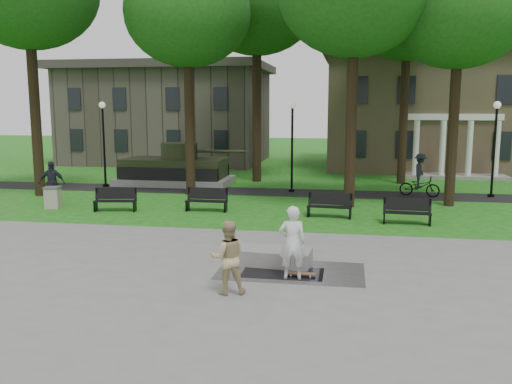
# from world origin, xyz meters

# --- Properties ---
(ground) EXTENTS (120.00, 120.00, 0.00)m
(ground) POSITION_xyz_m (0.00, 0.00, 0.00)
(ground) COLOR #1C5213
(ground) RESTS_ON ground
(plaza) EXTENTS (22.00, 16.00, 0.02)m
(plaza) POSITION_xyz_m (0.00, -5.00, 0.01)
(plaza) COLOR gray
(plaza) RESTS_ON ground
(footpath) EXTENTS (44.00, 2.60, 0.01)m
(footpath) POSITION_xyz_m (0.00, 12.00, 0.01)
(footpath) COLOR black
(footpath) RESTS_ON ground
(building_right) EXTENTS (17.00, 12.00, 8.60)m
(building_right) POSITION_xyz_m (10.00, 26.00, 4.34)
(building_right) COLOR #9E8460
(building_right) RESTS_ON ground
(building_left) EXTENTS (15.00, 10.00, 7.20)m
(building_left) POSITION_xyz_m (-11.00, 26.50, 3.60)
(building_left) COLOR #4C443D
(building_left) RESTS_ON ground
(tree_1) EXTENTS (6.20, 6.20, 11.63)m
(tree_1) POSITION_xyz_m (-4.50, 10.50, 8.95)
(tree_1) COLOR black
(tree_1) RESTS_ON ground
(tree_3) EXTENTS (6.00, 6.00, 11.19)m
(tree_3) POSITION_xyz_m (8.00, 9.50, 8.60)
(tree_3) COLOR black
(tree_3) RESTS_ON ground
(tree_4) EXTENTS (7.20, 7.20, 13.50)m
(tree_4) POSITION_xyz_m (-2.00, 16.00, 10.39)
(tree_4) COLOR black
(tree_4) RESTS_ON ground
(tree_5) EXTENTS (6.40, 6.40, 12.44)m
(tree_5) POSITION_xyz_m (6.50, 16.50, 9.67)
(tree_5) COLOR black
(tree_5) RESTS_ON ground
(lamp_left) EXTENTS (0.36, 0.36, 4.73)m
(lamp_left) POSITION_xyz_m (-10.00, 12.30, 2.79)
(lamp_left) COLOR black
(lamp_left) RESTS_ON ground
(lamp_mid) EXTENTS (0.36, 0.36, 4.73)m
(lamp_mid) POSITION_xyz_m (0.50, 12.30, 2.79)
(lamp_mid) COLOR black
(lamp_mid) RESTS_ON ground
(lamp_right) EXTENTS (0.36, 0.36, 4.73)m
(lamp_right) POSITION_xyz_m (10.50, 12.30, 2.79)
(lamp_right) COLOR black
(lamp_right) RESTS_ON ground
(tank_monument) EXTENTS (7.45, 3.40, 2.40)m
(tank_monument) POSITION_xyz_m (-6.46, 14.00, 0.86)
(tank_monument) COLOR gray
(tank_monument) RESTS_ON ground
(puddle) EXTENTS (2.20, 1.20, 0.00)m
(puddle) POSITION_xyz_m (1.74, -1.83, 0.02)
(puddle) COLOR black
(puddle) RESTS_ON plaza
(concrete_block) EXTENTS (2.28, 1.19, 0.45)m
(concrete_block) POSITION_xyz_m (1.34, -1.05, 0.24)
(concrete_block) COLOR gray
(concrete_block) RESTS_ON plaza
(skateboard) EXTENTS (0.79, 0.23, 0.07)m
(skateboard) POSITION_xyz_m (2.25, -1.99, 0.06)
(skateboard) COLOR brown
(skateboard) RESTS_ON plaza
(skateboarder) EXTENTS (0.77, 0.56, 1.95)m
(skateboarder) POSITION_xyz_m (2.03, -2.27, 1.00)
(skateboarder) COLOR silver
(skateboarder) RESTS_ON plaza
(friend_watching) EXTENTS (1.04, 0.92, 1.80)m
(friend_watching) POSITION_xyz_m (0.62, -3.65, 0.92)
(friend_watching) COLOR tan
(friend_watching) RESTS_ON plaza
(pedestrian_walker) EXTENTS (1.26, 0.75, 2.00)m
(pedestrian_walker) POSITION_xyz_m (-10.06, 6.83, 1.00)
(pedestrian_walker) COLOR #21252D
(pedestrian_walker) RESTS_ON ground
(cyclist) EXTENTS (2.08, 1.24, 2.17)m
(cyclist) POSITION_xyz_m (6.99, 11.92, 0.89)
(cyclist) COLOR black
(cyclist) RESTS_ON ground
(park_bench_0) EXTENTS (1.85, 0.81, 1.00)m
(park_bench_0) POSITION_xyz_m (-6.47, 5.78, 0.52)
(park_bench_0) COLOR black
(park_bench_0) RESTS_ON ground
(park_bench_1) EXTENTS (1.80, 0.52, 1.00)m
(park_bench_1) POSITION_xyz_m (-2.57, 6.43, 0.52)
(park_bench_1) COLOR black
(park_bench_1) RESTS_ON ground
(park_bench_2) EXTENTS (1.84, 0.70, 1.00)m
(park_bench_2) POSITION_xyz_m (2.71, 5.99, 0.52)
(park_bench_2) COLOR black
(park_bench_2) RESTS_ON ground
(park_bench_3) EXTENTS (1.82, 0.62, 1.00)m
(park_bench_3) POSITION_xyz_m (5.70, 5.22, 0.52)
(park_bench_3) COLOR black
(park_bench_3) RESTS_ON ground
(trash_bin) EXTENTS (0.78, 0.78, 0.96)m
(trash_bin) POSITION_xyz_m (-9.52, 5.94, 0.49)
(trash_bin) COLOR #B3A393
(trash_bin) RESTS_ON ground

